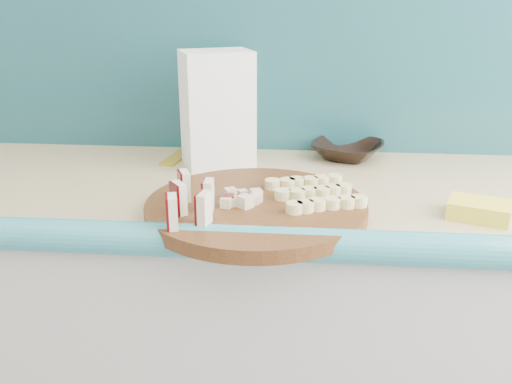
{
  "coord_description": "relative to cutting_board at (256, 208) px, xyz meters",
  "views": [
    {
      "loc": [
        0.34,
        0.33,
        1.33
      ],
      "look_at": [
        0.25,
        1.33,
        0.96
      ],
      "focal_mm": 40.0,
      "sensor_mm": 36.0,
      "label": 1
    }
  ],
  "objects": [
    {
      "name": "banana_peel",
      "position": [
        -0.17,
        0.36,
        -0.01
      ],
      "size": [
        0.22,
        0.18,
        0.01
      ],
      "rotation": [
        0.0,
        0.0,
        0.28
      ],
      "color": "gold",
      "rests_on": "kitchen_counter"
    },
    {
      "name": "apple_wedges",
      "position": [
        -0.11,
        -0.07,
        0.04
      ],
      "size": [
        0.09,
        0.17,
        0.06
      ],
      "color": "beige",
      "rests_on": "cutting_board"
    },
    {
      "name": "backsplash",
      "position": [
        -0.15,
        0.46,
        0.24
      ],
      "size": [
        2.2,
        0.02,
        0.5
      ],
      "primitive_type": "cube",
      "color": "teal",
      "rests_on": "kitchen_counter"
    },
    {
      "name": "brown_bowl",
      "position": [
        0.19,
        0.39,
        0.01
      ],
      "size": [
        0.22,
        0.22,
        0.04
      ],
      "primitive_type": "imported",
      "rotation": [
        0.0,
        0.0,
        -0.37
      ],
      "color": "black",
      "rests_on": "kitchen_counter"
    },
    {
      "name": "kitchen_counter",
      "position": [
        -0.15,
        0.17,
        -0.47
      ],
      "size": [
        2.2,
        0.63,
        0.91
      ],
      "color": "beige",
      "rests_on": "ground"
    },
    {
      "name": "banana_slices",
      "position": [
        0.11,
        0.04,
        0.02
      ],
      "size": [
        0.19,
        0.19,
        0.02
      ],
      "color": "#ECDD90",
      "rests_on": "cutting_board"
    },
    {
      "name": "cutting_board",
      "position": [
        0.0,
        0.0,
        0.0
      ],
      "size": [
        0.53,
        0.53,
        0.03
      ],
      "primitive_type": "cylinder",
      "rotation": [
        0.0,
        0.0,
        0.33
      ],
      "color": "#46210F",
      "rests_on": "kitchen_counter"
    },
    {
      "name": "flour_bag",
      "position": [
        -0.12,
        0.31,
        0.12
      ],
      "size": [
        0.19,
        0.17,
        0.27
      ],
      "primitive_type": "cube",
      "rotation": [
        0.0,
        0.0,
        0.41
      ],
      "color": "white",
      "rests_on": "kitchen_counter"
    },
    {
      "name": "apple_chunks",
      "position": [
        -0.02,
        -0.01,
        0.02
      ],
      "size": [
        0.06,
        0.07,
        0.02
      ],
      "color": "beige",
      "rests_on": "cutting_board"
    },
    {
      "name": "sponge",
      "position": [
        0.42,
        0.02,
        0.0
      ],
      "size": [
        0.13,
        0.11,
        0.03
      ],
      "primitive_type": "cube",
      "rotation": [
        0.0,
        0.0,
        -0.36
      ],
      "color": "yellow",
      "rests_on": "kitchen_counter"
    }
  ]
}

